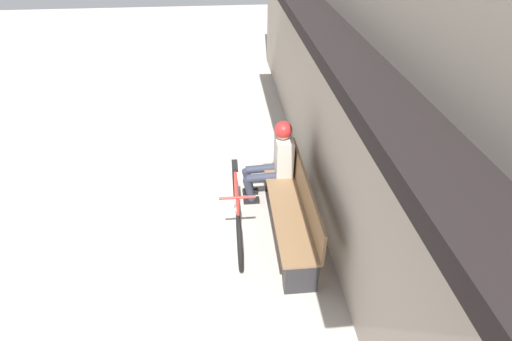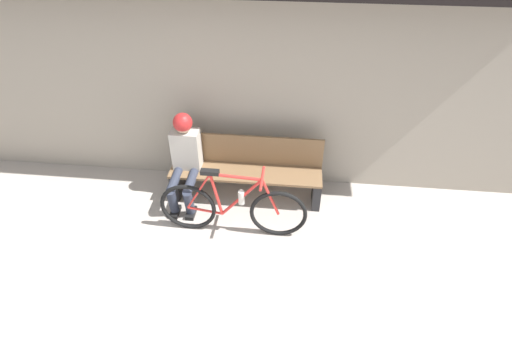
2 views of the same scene
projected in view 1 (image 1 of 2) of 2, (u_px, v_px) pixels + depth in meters
The scene contains 5 objects.
ground_plane at pixel (94, 233), 5.04m from camera, with size 24.00×24.00×0.00m, color #ADA399.
storefront_wall at pixel (336, 103), 4.30m from camera, with size 12.00×0.56×3.20m.
park_bench_near at pixel (293, 208), 4.83m from camera, with size 1.89×0.42×0.82m.
bicycle at pixel (237, 210), 4.85m from camera, with size 1.69×0.40×0.88m.
person_seated at pixel (276, 157), 5.26m from camera, with size 0.34×0.66×1.18m.
Camera 1 is at (3.84, 1.70, 3.55)m, focal length 28.00 mm.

